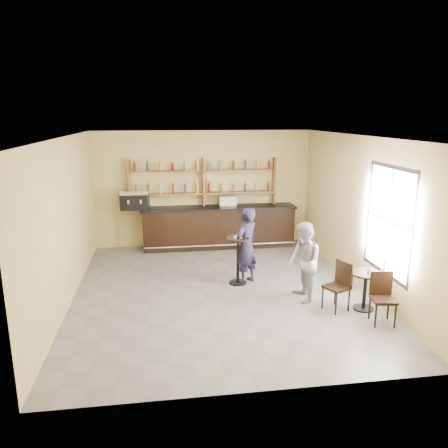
{
  "coord_description": "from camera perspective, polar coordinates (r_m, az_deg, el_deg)",
  "views": [
    {
      "loc": [
        -1.15,
        -8.51,
        3.62
      ],
      "look_at": [
        0.2,
        0.8,
        1.25
      ],
      "focal_mm": 35.0,
      "sensor_mm": 36.0,
      "label": 1
    }
  ],
  "objects": [
    {
      "name": "napkin",
      "position": [
        9.38,
        1.86,
        -1.76
      ],
      "size": [
        0.18,
        0.18,
        0.0
      ],
      "primitive_type": "cube",
      "rotation": [
        0.0,
        0.0,
        -0.09
      ],
      "color": "white",
      "rests_on": "pedestal_table"
    },
    {
      "name": "patron_second",
      "position": [
        8.73,
        10.33,
        -4.96
      ],
      "size": [
        0.61,
        0.78,
        1.6
      ],
      "primitive_type": "imported",
      "rotation": [
        0.0,
        0.0,
        -1.56
      ],
      "color": "#959499",
      "rests_on": "floor"
    },
    {
      "name": "shelf_unit",
      "position": [
        12.08,
        -2.7,
        5.5
      ],
      "size": [
        4.0,
        0.26,
        1.4
      ],
      "primitive_type": null,
      "color": "brown",
      "rests_on": "wall_back"
    },
    {
      "name": "liquor_bottles",
      "position": [
        12.05,
        -2.71,
        6.3
      ],
      "size": [
        3.68,
        0.1,
        1.0
      ],
      "primitive_type": null,
      "color": "#8C5919",
      "rests_on": "shelf_unit"
    },
    {
      "name": "donut",
      "position": [
        9.37,
        1.93,
        -1.63
      ],
      "size": [
        0.14,
        0.14,
        0.04
      ],
      "primitive_type": "torus",
      "rotation": [
        0.0,
        0.0,
        0.2
      ],
      "color": "#C78D49",
      "rests_on": "napkin"
    },
    {
      "name": "cafe_table",
      "position": [
        8.78,
        17.91,
        -8.3
      ],
      "size": [
        0.72,
        0.72,
        0.74
      ],
      "primitive_type": null,
      "rotation": [
        0.0,
        0.0,
        -0.27
      ],
      "color": "black",
      "rests_on": "floor"
    },
    {
      "name": "window_frame",
      "position": [
        8.62,
        20.69,
        0.34
      ],
      "size": [
        0.04,
        1.7,
        2.1
      ],
      "primitive_type": null,
      "color": "black",
      "rests_on": "wall_right"
    },
    {
      "name": "wall_left",
      "position": [
        8.94,
        -19.95,
        0.22
      ],
      "size": [
        0.0,
        7.0,
        7.0
      ],
      "primitive_type": "plane",
      "rotation": [
        1.57,
        0.0,
        1.57
      ],
      "color": "#D6BE79",
      "rests_on": "floor"
    },
    {
      "name": "wall_back",
      "position": [
        12.24,
        -2.75,
        4.61
      ],
      "size": [
        7.0,
        0.0,
        7.0
      ],
      "primitive_type": "plane",
      "rotation": [
        1.57,
        0.0,
        0.0
      ],
      "color": "#D6BE79",
      "rests_on": "floor"
    },
    {
      "name": "man_main",
      "position": [
        9.5,
        2.91,
        -2.85
      ],
      "size": [
        0.73,
        0.71,
        1.7
      ],
      "primitive_type": "imported",
      "rotation": [
        0.0,
        0.0,
        3.86
      ],
      "color": "black",
      "rests_on": "floor"
    },
    {
      "name": "bar_counter",
      "position": [
        12.15,
        -0.67,
        -0.37
      ],
      "size": [
        4.25,
        0.83,
        1.15
      ],
      "primitive_type": null,
      "color": "black",
      "rests_on": "floor"
    },
    {
      "name": "cup_pedestal",
      "position": [
        9.49,
        2.59,
        -1.29
      ],
      "size": [
        0.13,
        0.13,
        0.1
      ],
      "primitive_type": "imported",
      "rotation": [
        0.0,
        0.0,
        -0.07
      ],
      "color": "white",
      "rests_on": "pedestal_table"
    },
    {
      "name": "cup_cafe",
      "position": [
        8.66,
        18.42,
        -5.73
      ],
      "size": [
        0.1,
        0.1,
        0.09
      ],
      "primitive_type": "imported",
      "rotation": [
        0.0,
        0.0,
        -0.08
      ],
      "color": "white",
      "rests_on": "cafe_table"
    },
    {
      "name": "chair_south",
      "position": [
        8.28,
        20.09,
        -9.21
      ],
      "size": [
        0.45,
        0.45,
        0.92
      ],
      "primitive_type": null,
      "rotation": [
        0.0,
        0.0,
        -0.15
      ],
      "color": "black",
      "rests_on": "floor"
    },
    {
      "name": "pedestal_table",
      "position": [
        9.54,
        1.83,
        -4.8
      ],
      "size": [
        0.64,
        0.64,
        1.05
      ],
      "primitive_type": null,
      "rotation": [
        0.0,
        0.0,
        0.32
      ],
      "color": "black",
      "rests_on": "floor"
    },
    {
      "name": "wall_right",
      "position": [
        9.69,
        17.34,
        1.45
      ],
      "size": [
        0.0,
        7.0,
        7.0
      ],
      "primitive_type": "plane",
      "rotation": [
        1.57,
        0.0,
        -1.57
      ],
      "color": "#D6BE79",
      "rests_on": "floor"
    },
    {
      "name": "pastry_case",
      "position": [
        12.03,
        0.43,
        2.98
      ],
      "size": [
        0.53,
        0.45,
        0.29
      ],
      "primitive_type": null,
      "rotation": [
        0.0,
        0.0,
        0.17
      ],
      "color": "silver",
      "rests_on": "bar_counter"
    },
    {
      "name": "window_pane",
      "position": [
        8.62,
        20.73,
        0.34
      ],
      "size": [
        0.0,
        2.0,
        2.0
      ],
      "primitive_type": "plane",
      "rotation": [
        1.57,
        0.0,
        -1.57
      ],
      "color": "white",
      "rests_on": "wall_right"
    },
    {
      "name": "wall_front",
      "position": [
        5.53,
        4.39,
        -7.34
      ],
      "size": [
        7.0,
        0.0,
        7.0
      ],
      "primitive_type": "plane",
      "rotation": [
        -1.57,
        0.0,
        0.0
      ],
      "color": "#D6BE79",
      "rests_on": "floor"
    },
    {
      "name": "floor",
      "position": [
        9.32,
        -0.52,
        -8.71
      ],
      "size": [
        7.0,
        7.0,
        0.0
      ],
      "primitive_type": "plane",
      "color": "slate",
      "rests_on": "ground"
    },
    {
      "name": "ceiling",
      "position": [
        8.6,
        -0.56,
        11.34
      ],
      "size": [
        7.0,
        7.0,
        0.0
      ],
      "primitive_type": "plane",
      "rotation": [
        3.14,
        0.0,
        0.0
      ],
      "color": "white",
      "rests_on": "wall_back"
    },
    {
      "name": "chair_west",
      "position": [
        8.57,
        14.48,
        -7.93
      ],
      "size": [
        0.54,
        0.54,
        0.93
      ],
      "primitive_type": null,
      "rotation": [
        0.0,
        0.0,
        -1.14
      ],
      "color": "black",
      "rests_on": "floor"
    },
    {
      "name": "espresso_machine",
      "position": [
        11.89,
        -11.55,
        3.15
      ],
      "size": [
        0.78,
        0.55,
        0.52
      ],
      "primitive_type": null,
      "rotation": [
        0.0,
        0.0,
        -0.11
      ],
      "color": "black",
      "rests_on": "bar_counter"
    }
  ]
}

